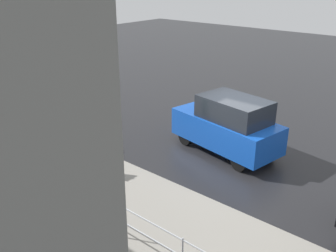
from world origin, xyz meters
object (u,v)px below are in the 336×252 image
at_px(fire_hydrant, 100,139).
at_px(sign_post, 51,124).
at_px(moving_hatchback, 228,125).
at_px(pedestrian, 87,124).

relative_size(fire_hydrant, sign_post, 0.33).
bearing_deg(moving_hatchback, fire_hydrant, 38.39).
bearing_deg(sign_post, pedestrian, -64.40).
bearing_deg(fire_hydrant, pedestrian, -13.00).
bearing_deg(pedestrian, fire_hydrant, 167.00).
relative_size(moving_hatchback, sign_post, 1.72).
height_order(moving_hatchback, sign_post, sign_post).
distance_m(fire_hydrant, sign_post, 2.20).
bearing_deg(moving_hatchback, pedestrian, 29.68).
relative_size(moving_hatchback, fire_hydrant, 5.15).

